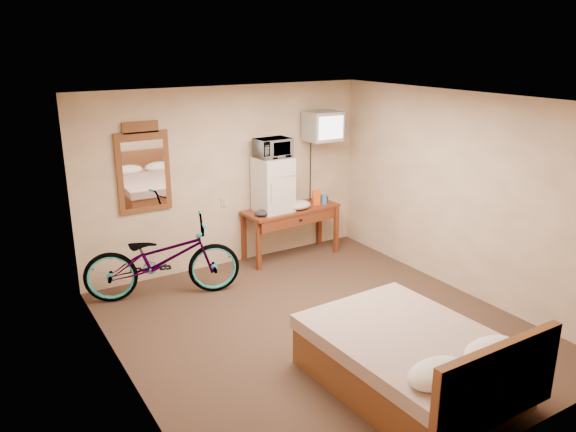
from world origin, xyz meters
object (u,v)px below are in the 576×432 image
object	(u,v)px
mini_fridge	(273,184)
bed	(415,360)
bicycle	(162,259)
desk	(292,216)
crt_television	(323,126)
microwave	(273,148)
blue_cup	(324,199)
wall_mirror	(143,169)

from	to	relation	value
mini_fridge	bed	size ratio (longest dim) A/B	0.40
mini_fridge	bicycle	distance (m)	1.91
bicycle	desk	bearing A→B (deg)	-64.49
crt_television	bed	size ratio (longest dim) A/B	0.30
microwave	crt_television	xyz separation A→B (m)	(0.82, -0.02, 0.24)
desk	bed	size ratio (longest dim) A/B	0.75
mini_fridge	microwave	distance (m)	0.52
mini_fridge	crt_television	world-z (taller)	crt_television
blue_cup	crt_television	world-z (taller)	crt_television
crt_television	bicycle	bearing A→B (deg)	-173.00
desk	crt_television	world-z (taller)	crt_television
mini_fridge	blue_cup	xyz separation A→B (m)	(0.81, -0.10, -0.31)
desk	bed	xyz separation A→B (m)	(-0.79, -3.38, -0.34)
mini_fridge	crt_television	size ratio (longest dim) A/B	1.31
wall_mirror	bed	world-z (taller)	wall_mirror
mini_fridge	bicycle	world-z (taller)	mini_fridge
desk	mini_fridge	distance (m)	0.58
blue_cup	bicycle	world-z (taller)	bicycle
mini_fridge	wall_mirror	world-z (taller)	wall_mirror
wall_mirror	bicycle	distance (m)	1.17
microwave	bed	world-z (taller)	microwave
crt_television	blue_cup	bearing A→B (deg)	-98.02
microwave	wall_mirror	world-z (taller)	wall_mirror
mini_fridge	blue_cup	distance (m)	0.87
blue_cup	microwave	bearing A→B (deg)	172.64
bed	bicycle	bearing A→B (deg)	112.48
blue_cup	mini_fridge	bearing A→B (deg)	172.66
microwave	bed	size ratio (longest dim) A/B	0.25
bicycle	bed	world-z (taller)	bicycle
desk	wall_mirror	xyz separation A→B (m)	(-2.05, 0.27, 0.88)
desk	blue_cup	xyz separation A→B (m)	(0.51, -0.07, 0.19)
crt_television	bicycle	size ratio (longest dim) A/B	0.31
microwave	wall_mirror	distance (m)	1.77
crt_television	bed	world-z (taller)	crt_television
desk	bicycle	bearing A→B (deg)	-171.87
mini_fridge	crt_television	distance (m)	1.12
wall_mirror	mini_fridge	bearing A→B (deg)	-7.67
mini_fridge	microwave	xyz separation A→B (m)	(0.00, 0.00, 0.52)
microwave	blue_cup	bearing A→B (deg)	-10.55
wall_mirror	bicycle	world-z (taller)	wall_mirror
mini_fridge	wall_mirror	xyz separation A→B (m)	(-1.75, 0.24, 0.38)
microwave	wall_mirror	bearing A→B (deg)	169.15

